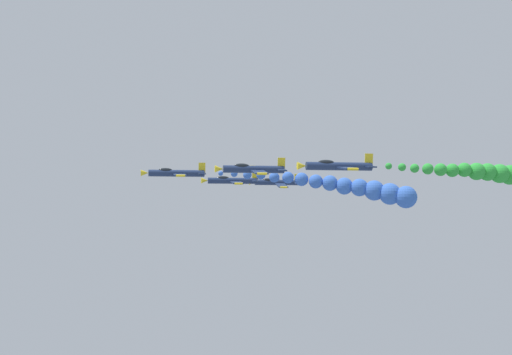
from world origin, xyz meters
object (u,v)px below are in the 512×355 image
airplane_left_inner (253,169)px  airplane_right_outer (276,182)px  airplane_lead (175,173)px  airplane_right_inner (232,181)px  airplane_left_outer (338,166)px

airplane_left_inner → airplane_right_outer: airplane_left_inner is taller
airplane_lead → airplane_right_inner: size_ratio=1.00×
airplane_right_outer → airplane_left_inner: bearing=162.9°
airplane_left_inner → airplane_right_inner: bearing=-0.1°
airplane_left_inner → airplane_left_outer: airplane_left_inner is taller
airplane_right_outer → airplane_left_outer: bearing=178.9°
airplane_right_inner → airplane_left_outer: (-33.26, -9.72, 0.44)m
airplane_right_inner → airplane_right_outer: airplane_right_outer is taller
airplane_right_outer → airplane_right_inner: bearing=137.9°
airplane_right_inner → airplane_left_outer: airplane_left_outer is taller
airplane_left_inner → airplane_left_outer: (-10.44, -9.75, -0.17)m
airplane_left_outer → airplane_right_outer: size_ratio=1.00×
airplane_lead → airplane_left_inner: bearing=-138.8°
airplane_left_inner → airplane_right_outer: size_ratio=1.00×
airplane_lead → airplane_left_inner: (-12.10, -10.61, -0.02)m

